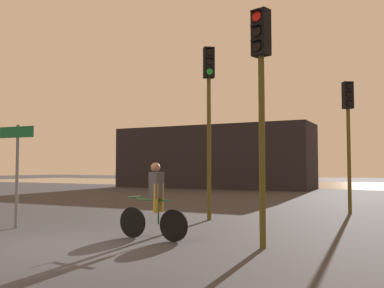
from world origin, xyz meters
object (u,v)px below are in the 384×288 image
(traffic_light_center, at_px, (209,101))
(direction_sign_post, at_px, (17,160))
(cyclist, at_px, (155,201))
(traffic_light_far_right, at_px, (348,122))
(distant_building, at_px, (212,157))
(traffic_light_near_right, at_px, (261,82))

(traffic_light_center, distance_m, direction_sign_post, 5.48)
(direction_sign_post, height_order, cyclist, direction_sign_post)
(traffic_light_far_right, xyz_separation_m, direction_sign_post, (-7.09, -7.34, -1.35))
(distant_building, distance_m, traffic_light_far_right, 17.88)
(traffic_light_near_right, xyz_separation_m, direction_sign_post, (-6.35, -0.19, -1.47))
(traffic_light_near_right, height_order, traffic_light_center, traffic_light_center)
(traffic_light_near_right, distance_m, traffic_light_center, 4.41)
(traffic_light_near_right, relative_size, traffic_light_center, 0.90)
(traffic_light_center, distance_m, cyclist, 4.48)
(traffic_light_center, xyz_separation_m, traffic_light_far_right, (3.43, 3.66, -0.43))
(distant_building, height_order, traffic_light_far_right, distant_building)
(traffic_light_center, height_order, cyclist, traffic_light_center)
(traffic_light_far_right, relative_size, cyclist, 2.56)
(distant_building, xyz_separation_m, traffic_light_far_right, (11.19, -13.93, 0.79))
(traffic_light_far_right, xyz_separation_m, cyclist, (-3.05, -7.26, -2.22))
(distant_building, bearing_deg, cyclist, -68.98)
(traffic_light_far_right, distance_m, direction_sign_post, 10.30)
(distant_building, distance_m, direction_sign_post, 21.67)
(traffic_light_far_right, distance_m, cyclist, 8.18)
(traffic_light_near_right, bearing_deg, direction_sign_post, 20.31)
(distant_building, xyz_separation_m, traffic_light_near_right, (10.44, -21.08, 0.91))
(traffic_light_far_right, relative_size, direction_sign_post, 1.68)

